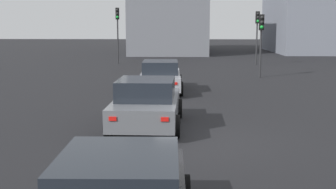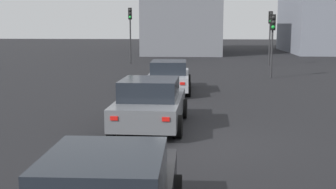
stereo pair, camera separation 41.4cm
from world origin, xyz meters
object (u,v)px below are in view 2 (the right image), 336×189
Objects in this scene: traffic_light_near_right at (130,24)px; traffic_light_far_left at (270,27)px; car_silver_right_lead at (169,76)px; car_grey_right_second at (150,103)px; traffic_light_near_left at (273,32)px.

traffic_light_far_left is at bearing 79.15° from traffic_light_near_right.
traffic_light_far_left is (13.59, -6.60, 2.19)m from car_silver_right_lead.
traffic_light_far_left is at bearing -16.63° from car_grey_right_second.
traffic_light_near_right is (21.75, 3.98, 2.38)m from car_grey_right_second.
traffic_light_near_left is at bearing 40.98° from traffic_light_near_right.
car_silver_right_lead is 1.08× the size of traffic_light_near_right.
traffic_light_far_left is at bearing -27.55° from car_silver_right_lead.
car_grey_right_second is 1.08× the size of traffic_light_far_left.
car_silver_right_lead is 1.17× the size of traffic_light_far_left.
car_silver_right_lead is 1.08× the size of car_grey_right_second.
car_silver_right_lead is 7.25m from car_grey_right_second.
car_grey_right_second is (-7.25, 0.06, 0.02)m from car_silver_right_lead.
traffic_light_near_left is 8.10m from traffic_light_far_left.
traffic_light_near_right is at bearing 11.45° from car_grey_right_second.
traffic_light_near_left is 13.10m from traffic_light_near_right.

